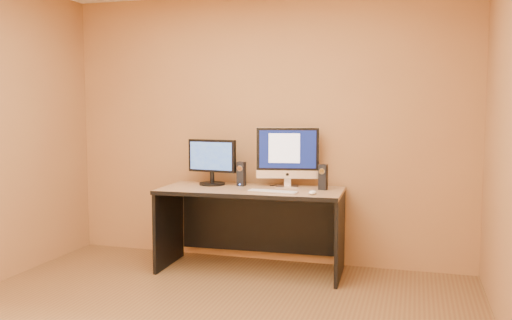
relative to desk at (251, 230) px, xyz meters
The scene contains 10 objects.
walls 1.83m from the desk, 89.75° to the right, with size 4.00×4.00×2.60m, color #A07040, non-canonical shape.
desk is the anchor object (origin of this frame).
imac 0.76m from the desk, 35.94° to the left, with size 0.59×0.22×0.57m, color silver, non-canonical shape.
second_monitor 0.75m from the desk, 161.60° to the left, with size 0.50×0.25×0.43m, color black, non-canonical shape.
speaker_left 0.54m from the desk, 132.05° to the left, with size 0.07×0.07×0.23m, color black, non-canonical shape.
speaker_right 0.82m from the desk, 11.52° to the left, with size 0.07×0.07×0.23m, color black, non-canonical shape.
keyboard 0.49m from the desk, 34.07° to the right, with size 0.44×0.12×0.02m, color silver.
mouse 0.74m from the desk, 15.95° to the right, with size 0.06×0.11×0.04m, color white.
cable_a 0.55m from the desk, 38.17° to the left, with size 0.01×0.01×0.23m, color black.
cable_b 0.51m from the desk, 58.75° to the left, with size 0.01×0.01×0.19m, color black.
Camera 1 is at (1.43, -3.09, 1.49)m, focal length 38.00 mm.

